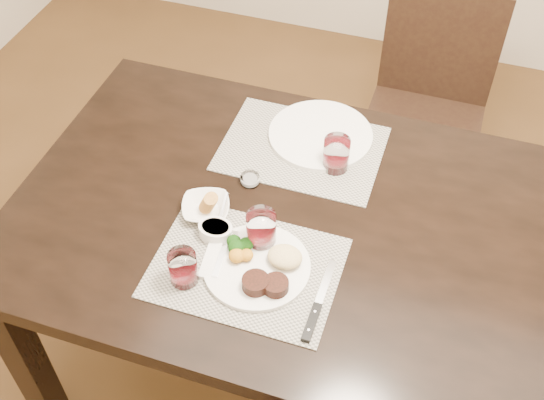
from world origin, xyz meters
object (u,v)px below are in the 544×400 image
(chair_far, at_px, (429,98))
(steak_knife, at_px, (315,313))
(far_plate, at_px, (321,135))
(dinner_plate, at_px, (261,266))
(wine_glass_near, at_px, (261,231))
(cracker_bowl, at_px, (206,208))

(chair_far, bearing_deg, steak_knife, -95.09)
(steak_knife, relative_size, far_plate, 0.80)
(far_plate, bearing_deg, steak_knife, -75.53)
(dinner_plate, xyz_separation_m, steak_knife, (0.16, -0.08, -0.01))
(chair_far, distance_m, wine_glass_near, 1.13)
(steak_knife, xyz_separation_m, wine_glass_near, (-0.19, 0.16, 0.04))
(chair_far, xyz_separation_m, dinner_plate, (-0.27, -1.13, 0.27))
(cracker_bowl, bearing_deg, wine_glass_near, -17.16)
(steak_knife, bearing_deg, cracker_bowl, 149.63)
(wine_glass_near, bearing_deg, cracker_bowl, 162.84)
(dinner_plate, xyz_separation_m, wine_glass_near, (-0.03, 0.08, 0.03))
(steak_knife, relative_size, wine_glass_near, 2.38)
(steak_knife, bearing_deg, wine_glass_near, 139.68)
(chair_far, bearing_deg, dinner_plate, -103.42)
(steak_knife, xyz_separation_m, cracker_bowl, (-0.36, 0.22, 0.01))
(dinner_plate, relative_size, wine_glass_near, 2.57)
(chair_far, distance_m, far_plate, 0.71)
(dinner_plate, distance_m, wine_glass_near, 0.09)
(dinner_plate, bearing_deg, far_plate, 73.47)
(chair_far, height_order, cracker_bowl, chair_far)
(dinner_plate, relative_size, far_plate, 0.87)
(cracker_bowl, height_order, wine_glass_near, wine_glass_near)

